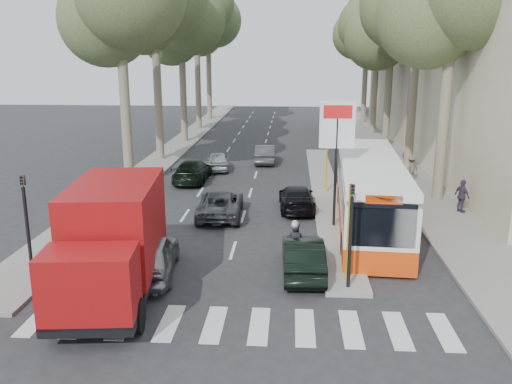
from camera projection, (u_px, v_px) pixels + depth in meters
ground at (252, 271)px, 19.35m from camera, size 120.00×120.00×0.00m
sidewalk_right at (383, 149)px, 42.93m from camera, size 3.20×70.00×0.12m
median_left at (184, 141)px, 46.89m from camera, size 2.40×64.00×0.12m
traffic_island at (326, 193)px, 29.74m from camera, size 1.50×26.00×0.16m
building_far at (449, 47)px, 49.18m from camera, size 11.00×20.00×16.00m
billboard at (337, 146)px, 23.04m from camera, size 1.50×12.10×5.60m
traffic_light_island at (351, 219)px, 17.07m from camera, size 0.16×0.41×3.60m
traffic_light_left at (25, 208)px, 18.24m from camera, size 0.16×0.41×3.60m
tree_l_c at (183, 21)px, 44.47m from camera, size 7.40×7.20×13.71m
tree_l_d at (197, 7)px, 51.77m from camera, size 7.40×7.20×15.66m
tree_l_e at (209, 22)px, 59.76m from camera, size 7.40×7.20×14.49m
tree_r_c at (394, 23)px, 41.55m from camera, size 7.40×7.20×13.32m
tree_r_d at (380, 12)px, 48.92m from camera, size 7.40×7.20×14.88m
tree_r_e at (369, 24)px, 56.81m from camera, size 7.40×7.20×14.10m
silver_hatchback at (150, 255)px, 18.75m from camera, size 2.22×4.52×1.48m
dark_hatchback at (303, 256)px, 18.95m from camera, size 1.54×4.04×1.32m
queue_car_a at (220, 204)px, 25.58m from camera, size 2.26×4.52×1.23m
queue_car_b at (297, 198)px, 26.71m from camera, size 1.88×4.20×1.20m
queue_car_c at (218, 161)px, 35.67m from camera, size 1.89×3.70×1.21m
queue_car_d at (265, 154)px, 37.92m from camera, size 1.42×3.88×1.27m
queue_car_e at (193, 171)px, 32.45m from camera, size 1.96×4.57×1.31m
red_truck at (112, 240)px, 16.95m from camera, size 3.17×6.90×3.56m
city_bus at (370, 192)px, 23.80m from camera, size 3.28×11.81×3.07m
motorcycle at (294, 244)px, 19.81m from camera, size 0.71×1.97×1.68m
pedestrian_near at (462, 196)px, 25.79m from camera, size 0.80×1.04×1.60m
pedestrian_far at (411, 168)px, 32.05m from camera, size 1.08×0.87×1.53m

